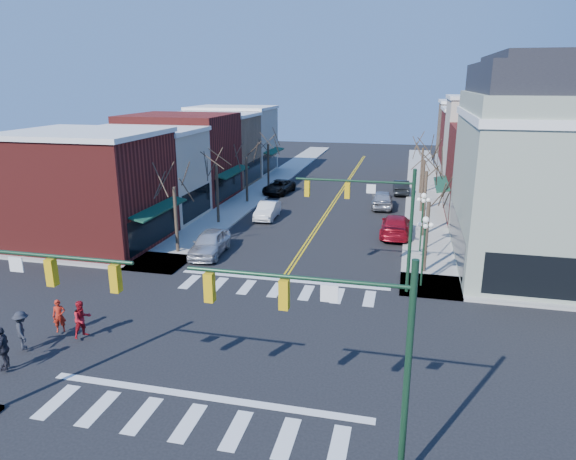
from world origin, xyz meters
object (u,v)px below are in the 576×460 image
Objects in this scene: victorian_corner at (564,165)px; car_left_mid at (267,210)px; car_right_near at (396,226)px; pedestrian_red_a at (59,316)px; car_left_far at (279,187)px; car_right_far at (401,187)px; car_right_mid at (382,199)px; lamppost_corner at (424,240)px; pedestrian_red_b at (82,319)px; car_left_near at (210,243)px; pedestrian_dark_a at (3,348)px; lamppost_midblock at (423,212)px.

car_left_mid is at bearing 161.51° from victorian_corner.
car_right_near is 3.53× the size of pedestrian_red_a.
car_left_far is 13.10m from car_right_far.
car_right_mid is at bearing -79.19° from car_right_near.
pedestrian_red_b is at bearing -146.87° from lamppost_corner.
car_left_near is at bearing 23.86° from pedestrian_red_b.
pedestrian_red_a reaches higher than car_left_mid.
victorian_corner is at bearing 112.27° from car_right_far.
car_left_far is (-14.60, 23.46, -2.25)m from lamppost_corner.
car_right_far is 2.81× the size of pedestrian_red_a.
victorian_corner is 7.54× the size of pedestrian_dark_a.
lamppost_midblock reaches higher than car_left_far.
car_right_far is 2.40× the size of pedestrian_dark_a.
car_left_mid is at bearing 134.73° from lamppost_corner.
lamppost_corner reaches higher than car_right_far.
victorian_corner is 3.29× the size of lamppost_midblock.
lamppost_corner reaches higher than car_left_far.
car_right_mid is 3.08× the size of pedestrian_red_a.
lamppost_midblock reaches higher than car_right_far.
lamppost_corner is at bearing -47.29° from car_left_mid.
car_left_near is at bearing 57.76° from car_right_far.
lamppost_midblock is 0.87× the size of car_left_near.
pedestrian_red_a is 1.41m from pedestrian_red_b.
car_left_far is at bearing 96.78° from car_left_mid.
pedestrian_red_b is (-0.90, -33.58, 0.34)m from car_left_far.
victorian_corner is 7.93× the size of pedestrian_red_b.
lamppost_midblock is 26.18m from pedestrian_dark_a.
car_left_mid is 17.24m from car_right_far.
car_right_far is 39.17m from pedestrian_red_a.
car_left_mid is 11.48m from car_right_mid.
pedestrian_dark_a is at bearing -130.62° from lamppost_midblock.
lamppost_corner is at bearing -51.92° from car_left_far.
victorian_corner is 29.41m from car_left_far.
car_left_mid is at bearing -75.01° from car_left_far.
pedestrian_red_a is (-2.61, -12.65, 0.11)m from car_left_near.
car_left_near is 2.78× the size of pedestrian_red_b.
pedestrian_red_b is 0.95× the size of pedestrian_dark_a.
lamppost_midblock is at bearing 176.55° from victorian_corner.
lamppost_midblock is 22.49m from car_left_far.
car_left_mid is 0.87× the size of car_left_far.
car_right_mid is (-11.70, 13.42, -5.81)m from victorian_corner.
pedestrian_dark_a is at bearing -87.54° from car_left_far.
lamppost_midblock is at bearing -13.72° from pedestrian_red_b.
pedestrian_red_a reaches higher than car_right_far.
car_left_far is 1.03× the size of car_right_mid.
lamppost_midblock reaches higher than pedestrian_red_b.
lamppost_midblock reaches higher than pedestrian_red_a.
car_left_mid is (-21.30, 7.12, -5.92)m from victorian_corner.
car_left_near is at bearing 47.96° from pedestrian_red_a.
pedestrian_dark_a is at bearing -142.63° from victorian_corner.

